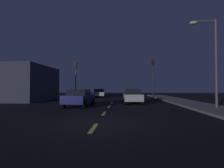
# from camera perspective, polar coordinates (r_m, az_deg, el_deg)

# --- Properties ---
(ground_plane) EXTENTS (80.00, 80.00, 0.00)m
(ground_plane) POSITION_cam_1_polar(r_m,az_deg,el_deg) (14.98, -0.85, -7.21)
(ground_plane) COLOR black
(sidewalk_curb_right) EXTENTS (3.00, 40.00, 0.15)m
(sidewalk_curb_right) POSITION_cam_1_polar(r_m,az_deg,el_deg) (16.23, 26.76, -6.35)
(sidewalk_curb_right) COLOR gray
(sidewalk_curb_right) RESTS_ON ground_plane
(lane_stripe_nearest) EXTENTS (0.16, 1.60, 0.01)m
(lane_stripe_nearest) POSITION_cam_1_polar(r_m,az_deg,el_deg) (6.92, -6.11, -14.20)
(lane_stripe_nearest) COLOR #EACC4C
(lane_stripe_nearest) RESTS_ON ground_plane
(lane_stripe_second) EXTENTS (0.16, 1.60, 0.01)m
(lane_stripe_second) POSITION_cam_1_polar(r_m,az_deg,el_deg) (10.63, -2.66, -9.65)
(lane_stripe_second) COLOR #EACC4C
(lane_stripe_second) RESTS_ON ground_plane
(lane_stripe_third) EXTENTS (0.16, 1.60, 0.01)m
(lane_stripe_third) POSITION_cam_1_polar(r_m,az_deg,el_deg) (14.38, -1.03, -7.44)
(lane_stripe_third) COLOR #EACC4C
(lane_stripe_third) RESTS_ON ground_plane
(lane_stripe_fourth) EXTENTS (0.16, 1.60, 0.01)m
(lane_stripe_fourth) POSITION_cam_1_polar(r_m,az_deg,el_deg) (18.15, -0.09, -6.15)
(lane_stripe_fourth) COLOR #EACC4C
(lane_stripe_fourth) RESTS_ON ground_plane
(traffic_signal_left) EXTENTS (0.32, 0.38, 5.09)m
(traffic_signal_left) POSITION_cam_1_polar(r_m,az_deg,el_deg) (24.38, -11.86, 3.50)
(traffic_signal_left) COLOR #4C4C51
(traffic_signal_left) RESTS_ON ground_plane
(traffic_signal_right) EXTENTS (0.32, 0.38, 5.41)m
(traffic_signal_right) POSITION_cam_1_polar(r_m,az_deg,el_deg) (23.89, 13.37, 4.08)
(traffic_signal_right) COLOR #2D2D30
(traffic_signal_right) RESTS_ON ground_plane
(car_stopped_ahead) EXTENTS (1.91, 4.48, 1.44)m
(car_stopped_ahead) POSITION_cam_1_polar(r_m,az_deg,el_deg) (17.52, 6.66, -3.90)
(car_stopped_ahead) COLOR silver
(car_stopped_ahead) RESTS_ON ground_plane
(car_adjacent_lane) EXTENTS (2.10, 3.92, 1.43)m
(car_adjacent_lane) POSITION_cam_1_polar(r_m,az_deg,el_deg) (14.76, -10.72, -4.39)
(car_adjacent_lane) COLOR navy
(car_adjacent_lane) RESTS_ON ground_plane
(car_oncoming_far) EXTENTS (2.16, 4.67, 1.38)m
(car_oncoming_far) POSITION_cam_1_polar(r_m,az_deg,el_deg) (28.51, -4.24, -2.93)
(car_oncoming_far) COLOR beige
(car_oncoming_far) RESTS_ON ground_plane
(street_lamp_right) EXTENTS (1.92, 0.36, 6.45)m
(street_lamp_right) POSITION_cam_1_polar(r_m,az_deg,el_deg) (14.43, 29.92, 8.42)
(street_lamp_right) COLOR #4C4C51
(street_lamp_right) RESTS_ON ground_plane
(storefront_left) EXTENTS (5.45, 7.96, 4.19)m
(storefront_left) POSITION_cam_1_polar(r_m,az_deg,el_deg) (23.69, -26.55, 0.19)
(storefront_left) COLOR #333847
(storefront_left) RESTS_ON ground_plane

